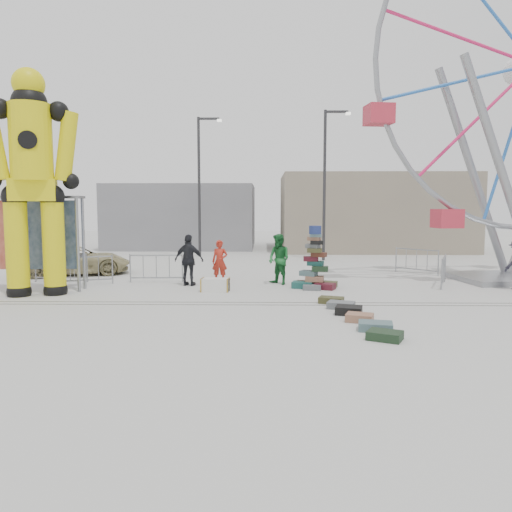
{
  "coord_description": "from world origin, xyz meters",
  "views": [
    {
      "loc": [
        -0.2,
        -14.02,
        2.94
      ],
      "look_at": [
        -0.48,
        2.17,
        1.31
      ],
      "focal_mm": 35.0,
      "sensor_mm": 36.0,
      "label": 1
    }
  ],
  "objects_px": {
    "barricade_dummy_b": "(85,270)",
    "crash_test_dummy": "(32,174)",
    "barricade_wheel_front": "(444,271)",
    "pedestrian_red": "(220,261)",
    "banner_scaffold": "(16,220)",
    "pedestrian_black": "(189,260)",
    "parked_suv": "(77,260)",
    "barricade_dummy_a": "(61,268)",
    "barricade_dummy_c": "(156,268)",
    "suitcase_tower": "(315,271)",
    "lamp_post_left": "(201,179)",
    "barricade_wheel_back": "(416,261)",
    "pedestrian_green": "(279,259)",
    "lamp_post_right": "(326,177)",
    "steamer_trunk": "(215,285)"
  },
  "relations": [
    {
      "from": "suitcase_tower",
      "to": "banner_scaffold",
      "type": "xyz_separation_m",
      "value": [
        -10.35,
        -0.76,
        1.84
      ]
    },
    {
      "from": "pedestrian_black",
      "to": "barricade_dummy_c",
      "type": "bearing_deg",
      "value": -16.11
    },
    {
      "from": "barricade_dummy_b",
      "to": "suitcase_tower",
      "type": "bearing_deg",
      "value": -22.55
    },
    {
      "from": "banner_scaffold",
      "to": "pedestrian_green",
      "type": "height_order",
      "value": "banner_scaffold"
    },
    {
      "from": "lamp_post_right",
      "to": "barricade_wheel_back",
      "type": "relative_size",
      "value": 4.0
    },
    {
      "from": "banner_scaffold",
      "to": "pedestrian_black",
      "type": "bearing_deg",
      "value": 8.17
    },
    {
      "from": "barricade_dummy_c",
      "to": "barricade_wheel_back",
      "type": "height_order",
      "value": "same"
    },
    {
      "from": "suitcase_tower",
      "to": "steamer_trunk",
      "type": "distance_m",
      "value": 3.61
    },
    {
      "from": "suitcase_tower",
      "to": "barricade_dummy_c",
      "type": "xyz_separation_m",
      "value": [
        -5.98,
        1.22,
        -0.08
      ]
    },
    {
      "from": "barricade_wheel_front",
      "to": "lamp_post_left",
      "type": "bearing_deg",
      "value": 67.06
    },
    {
      "from": "pedestrian_red",
      "to": "parked_suv",
      "type": "xyz_separation_m",
      "value": [
        -6.36,
        2.16,
        -0.2
      ]
    },
    {
      "from": "pedestrian_black",
      "to": "parked_suv",
      "type": "bearing_deg",
      "value": -15.45
    },
    {
      "from": "barricade_dummy_a",
      "to": "pedestrian_green",
      "type": "relative_size",
      "value": 1.05
    },
    {
      "from": "barricade_dummy_a",
      "to": "barricade_wheel_back",
      "type": "bearing_deg",
      "value": 9.99
    },
    {
      "from": "barricade_dummy_b",
      "to": "pedestrian_red",
      "type": "xyz_separation_m",
      "value": [
        5.0,
        0.65,
        0.27
      ]
    },
    {
      "from": "barricade_wheel_front",
      "to": "pedestrian_red",
      "type": "xyz_separation_m",
      "value": [
        -8.33,
        0.63,
        0.27
      ]
    },
    {
      "from": "barricade_wheel_front",
      "to": "pedestrian_green",
      "type": "xyz_separation_m",
      "value": [
        -6.07,
        0.25,
        0.4
      ]
    },
    {
      "from": "barricade_wheel_front",
      "to": "pedestrian_green",
      "type": "distance_m",
      "value": 6.09
    },
    {
      "from": "barricade_dummy_b",
      "to": "barricade_wheel_front",
      "type": "xyz_separation_m",
      "value": [
        13.34,
        0.02,
        0.0
      ]
    },
    {
      "from": "lamp_post_left",
      "to": "barricade_dummy_a",
      "type": "bearing_deg",
      "value": -112.61
    },
    {
      "from": "barricade_dummy_a",
      "to": "parked_suv",
      "type": "xyz_separation_m",
      "value": [
        -0.21,
        2.14,
        0.07
      ]
    },
    {
      "from": "barricade_wheel_back",
      "to": "pedestrian_green",
      "type": "bearing_deg",
      "value": -107.34
    },
    {
      "from": "barricade_dummy_a",
      "to": "suitcase_tower",
      "type": "bearing_deg",
      "value": -8.01
    },
    {
      "from": "pedestrian_green",
      "to": "pedestrian_black",
      "type": "distance_m",
      "value": 3.35
    },
    {
      "from": "lamp_post_left",
      "to": "barricade_wheel_back",
      "type": "xyz_separation_m",
      "value": [
        10.35,
        -7.24,
        -3.93
      ]
    },
    {
      "from": "banner_scaffold",
      "to": "barricade_wheel_front",
      "type": "distance_m",
      "value": 15.34
    },
    {
      "from": "pedestrian_red",
      "to": "pedestrian_black",
      "type": "relative_size",
      "value": 0.86
    },
    {
      "from": "lamp_post_right",
      "to": "lamp_post_left",
      "type": "relative_size",
      "value": 1.0
    },
    {
      "from": "banner_scaffold",
      "to": "barricade_dummy_a",
      "type": "distance_m",
      "value": 2.84
    },
    {
      "from": "pedestrian_green",
      "to": "banner_scaffold",
      "type": "bearing_deg",
      "value": -123.69
    },
    {
      "from": "barricade_dummy_b",
      "to": "crash_test_dummy",
      "type": "bearing_deg",
      "value": -128.33
    },
    {
      "from": "pedestrian_red",
      "to": "barricade_dummy_c",
      "type": "bearing_deg",
      "value": -176.6
    },
    {
      "from": "lamp_post_left",
      "to": "barricade_dummy_a",
      "type": "relative_size",
      "value": 4.0
    },
    {
      "from": "lamp_post_right",
      "to": "crash_test_dummy",
      "type": "distance_m",
      "value": 15.34
    },
    {
      "from": "lamp_post_right",
      "to": "steamer_trunk",
      "type": "xyz_separation_m",
      "value": [
        -5.0,
        -10.0,
        -4.26
      ]
    },
    {
      "from": "crash_test_dummy",
      "to": "barricade_dummy_a",
      "type": "xyz_separation_m",
      "value": [
        -0.37,
        2.87,
        -3.42
      ]
    },
    {
      "from": "barricade_dummy_a",
      "to": "barricade_wheel_front",
      "type": "xyz_separation_m",
      "value": [
        14.49,
        -0.65,
        0.0
      ]
    },
    {
      "from": "banner_scaffold",
      "to": "barricade_dummy_a",
      "type": "xyz_separation_m",
      "value": [
        0.68,
        1.98,
        -1.92
      ]
    },
    {
      "from": "pedestrian_red",
      "to": "lamp_post_right",
      "type": "bearing_deg",
      "value": 61.69
    },
    {
      "from": "barricade_wheel_front",
      "to": "pedestrian_green",
      "type": "relative_size",
      "value": 1.05
    },
    {
      "from": "steamer_trunk",
      "to": "parked_suv",
      "type": "xyz_separation_m",
      "value": [
        -6.38,
        4.13,
        0.4
      ]
    },
    {
      "from": "banner_scaffold",
      "to": "barricade_wheel_back",
      "type": "distance_m",
      "value": 16.04
    },
    {
      "from": "barricade_dummy_a",
      "to": "steamer_trunk",
      "type": "bearing_deg",
      "value": -18.64
    },
    {
      "from": "lamp_post_right",
      "to": "barricade_dummy_a",
      "type": "height_order",
      "value": "lamp_post_right"
    },
    {
      "from": "banner_scaffold",
      "to": "barricade_dummy_c",
      "type": "bearing_deg",
      "value": 20.88
    },
    {
      "from": "barricade_dummy_a",
      "to": "barricade_wheel_back",
      "type": "distance_m",
      "value": 14.78
    },
    {
      "from": "barricade_dummy_b",
      "to": "barricade_dummy_a",
      "type": "bearing_deg",
      "value": 131.15
    },
    {
      "from": "barricade_dummy_a",
      "to": "barricade_dummy_c",
      "type": "bearing_deg",
      "value": -0.82
    },
    {
      "from": "lamp_post_right",
      "to": "parked_suv",
      "type": "relative_size",
      "value": 1.8
    },
    {
      "from": "lamp_post_right",
      "to": "barricade_wheel_back",
      "type": "height_order",
      "value": "lamp_post_right"
    }
  ]
}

